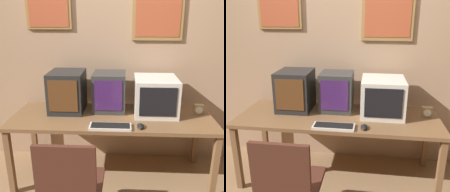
{
  "view_description": "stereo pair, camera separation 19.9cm",
  "coord_description": "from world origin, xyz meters",
  "views": [
    {
      "loc": [
        0.13,
        -1.49,
        1.72
      ],
      "look_at": [
        0.0,
        0.91,
        0.94
      ],
      "focal_mm": 40.0,
      "sensor_mm": 36.0,
      "label": 1
    },
    {
      "loc": [
        0.33,
        -1.47,
        1.72
      ],
      "look_at": [
        0.0,
        0.91,
        0.94
      ],
      "focal_mm": 40.0,
      "sensor_mm": 36.0,
      "label": 2
    }
  ],
  "objects": [
    {
      "name": "monitor_center",
      "position": [
        -0.04,
        1.09,
        0.94
      ],
      "size": [
        0.34,
        0.36,
        0.41
      ],
      "color": "#333333",
      "rests_on": "desk"
    },
    {
      "name": "keyboard_main",
      "position": [
        0.0,
        0.62,
        0.74
      ],
      "size": [
        0.39,
        0.15,
        0.03
      ],
      "color": "beige",
      "rests_on": "desk"
    },
    {
      "name": "monitor_left",
      "position": [
        -0.49,
        1.05,
        0.94
      ],
      "size": [
        0.36,
        0.42,
        0.43
      ],
      "color": "black",
      "rests_on": "desk"
    },
    {
      "name": "wall_back",
      "position": [
        0.0,
        1.39,
        1.31
      ],
      "size": [
        8.0,
        0.08,
        2.6
      ],
      "color": "tan",
      "rests_on": "ground_plane"
    },
    {
      "name": "monitor_right",
      "position": [
        0.45,
        1.03,
        0.92
      ],
      "size": [
        0.44,
        0.48,
        0.38
      ],
      "color": "beige",
      "rests_on": "desk"
    },
    {
      "name": "desk_clock",
      "position": [
        0.91,
        1.01,
        0.78
      ],
      "size": [
        0.1,
        0.06,
        0.1
      ],
      "color": "#A38456",
      "rests_on": "desk"
    },
    {
      "name": "mouse_near_keyboard",
      "position": [
        0.28,
        0.63,
        0.75
      ],
      "size": [
        0.06,
        0.12,
        0.03
      ],
      "color": "black",
      "rests_on": "desk"
    },
    {
      "name": "desk",
      "position": [
        0.0,
        0.91,
        0.66
      ],
      "size": [
        2.06,
        0.76,
        0.73
      ],
      "color": "brown",
      "rests_on": "ground_plane"
    }
  ]
}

